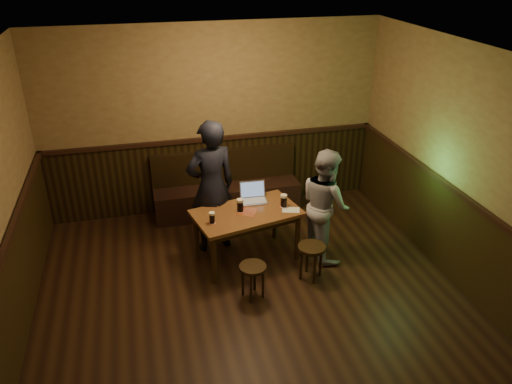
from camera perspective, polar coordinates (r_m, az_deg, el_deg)
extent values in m
cube|color=black|center=(5.57, 1.06, -15.68)|extent=(5.00, 6.00, 0.02)
cube|color=beige|center=(4.23, 1.38, 13.88)|extent=(5.00, 6.00, 0.02)
cube|color=olive|center=(7.45, -4.93, 8.19)|extent=(5.00, 0.02, 2.80)
cube|color=olive|center=(5.86, 25.63, 0.27)|extent=(0.02, 6.00, 2.80)
cube|color=black|center=(7.73, -4.65, 2.14)|extent=(4.98, 0.04, 1.10)
cube|color=black|center=(5.28, -26.75, -13.99)|extent=(0.04, 5.98, 1.10)
cube|color=black|center=(6.23, 23.89, -6.79)|extent=(0.04, 5.98, 1.10)
cube|color=black|center=(7.48, -4.77, 6.09)|extent=(4.98, 0.06, 0.06)
cube|color=black|center=(5.93, 24.67, -2.13)|extent=(0.06, 5.98, 0.06)
cube|color=black|center=(7.65, -3.29, -0.80)|extent=(2.20, 0.50, 0.45)
cube|color=black|center=(7.63, -3.67, 3.05)|extent=(2.20, 0.10, 0.50)
cube|color=#512417|center=(6.30, -1.09, -2.44)|extent=(1.45, 1.02, 0.05)
cube|color=#31210D|center=(6.34, -1.08, -2.99)|extent=(1.31, 0.89, 0.08)
cube|color=maroon|center=(6.29, -1.09, -2.23)|extent=(0.34, 0.34, 0.00)
cylinder|color=#31210D|center=(6.06, -4.82, -7.79)|extent=(0.07, 0.07, 0.66)
cylinder|color=#31210D|center=(6.53, -6.85, -5.10)|extent=(0.07, 0.07, 0.66)
cylinder|color=#31210D|center=(6.50, 4.75, -5.17)|extent=(0.07, 0.07, 0.66)
cylinder|color=#31210D|center=(6.94, 2.19, -2.85)|extent=(0.07, 0.07, 0.66)
cylinder|color=black|center=(5.78, -0.37, -8.59)|extent=(0.42, 0.42, 0.04)
cylinder|color=black|center=(5.89, 0.81, -10.33)|extent=(0.03, 0.03, 0.41)
cylinder|color=black|center=(6.00, -0.16, -9.53)|extent=(0.03, 0.03, 0.41)
cylinder|color=black|center=(5.92, -1.53, -10.09)|extent=(0.03, 0.03, 0.41)
cylinder|color=black|center=(5.81, -0.58, -10.92)|extent=(0.03, 0.03, 0.41)
cylinder|color=black|center=(6.10, 6.39, -6.32)|extent=(0.35, 0.35, 0.04)
cylinder|color=black|center=(6.27, 7.41, -7.82)|extent=(0.04, 0.04, 0.44)
cylinder|color=black|center=(6.33, 5.87, -7.38)|extent=(0.04, 0.04, 0.44)
cylinder|color=black|center=(6.19, 5.15, -8.21)|extent=(0.04, 0.04, 0.44)
cylinder|color=black|center=(6.13, 6.72, -8.68)|extent=(0.04, 0.04, 0.44)
cylinder|color=#B52D16|center=(6.07, -5.02, -3.52)|extent=(0.09, 0.09, 0.00)
cylinder|color=silver|center=(6.06, -5.02, -3.50)|extent=(0.08, 0.08, 0.00)
cylinder|color=black|center=(6.03, -5.05, -3.02)|extent=(0.07, 0.07, 0.11)
cylinder|color=beige|center=(6.00, -5.07, -2.44)|extent=(0.07, 0.07, 0.03)
cylinder|color=#B52D16|center=(6.30, -1.81, -2.20)|extent=(0.11, 0.11, 0.00)
cylinder|color=silver|center=(6.30, -1.81, -2.17)|extent=(0.09, 0.09, 0.00)
cylinder|color=black|center=(6.27, -1.82, -1.63)|extent=(0.08, 0.08, 0.13)
cylinder|color=beige|center=(6.23, -1.83, -0.96)|extent=(0.09, 0.09, 0.03)
cylinder|color=#B52D16|center=(6.42, 3.17, -1.65)|extent=(0.11, 0.11, 0.00)
cylinder|color=silver|center=(6.42, 3.17, -1.62)|extent=(0.09, 0.09, 0.00)
cylinder|color=black|center=(6.39, 3.19, -1.08)|extent=(0.08, 0.08, 0.13)
cylinder|color=beige|center=(6.35, 3.20, -0.43)|extent=(0.08, 0.08, 0.03)
cube|color=silver|center=(6.52, -0.22, -1.05)|extent=(0.35, 0.25, 0.02)
cube|color=#B2B2B7|center=(6.52, -0.22, -0.97)|extent=(0.32, 0.20, 0.00)
cube|color=silver|center=(6.57, -0.42, 0.35)|extent=(0.34, 0.09, 0.22)
cube|color=#55709E|center=(6.56, -0.40, 0.31)|extent=(0.31, 0.07, 0.19)
cube|color=silver|center=(6.34, 4.00, -2.05)|extent=(0.26, 0.21, 0.00)
imported|color=black|center=(6.49, -5.14, 0.57)|extent=(0.74, 0.56, 1.81)
imported|color=#95949A|center=(6.44, 7.90, -1.39)|extent=(0.66, 0.80, 1.49)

